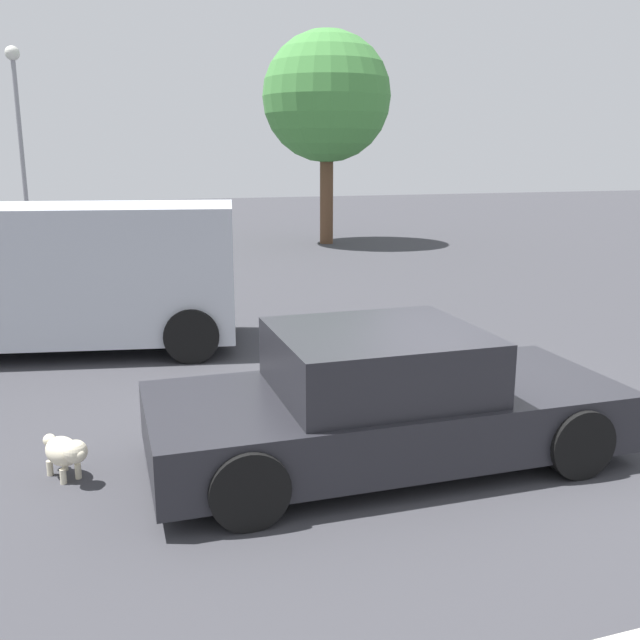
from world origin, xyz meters
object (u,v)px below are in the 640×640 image
dog (65,452)px  light_post_near (18,110)px  sedan_foreground (384,401)px  van_white (51,273)px

dog → light_post_near: (-1.53, 18.49, 3.88)m
sedan_foreground → dog: 2.89m
van_white → light_post_near: light_post_near is taller
sedan_foreground → dog: size_ratio=7.51×
sedan_foreground → van_white: (-3.07, 5.08, 0.56)m
sedan_foreground → van_white: van_white is taller
dog → light_post_near: 18.95m
dog → light_post_near: size_ratio=0.10×
dog → van_white: 4.69m
dog → light_post_near: bearing=155.9°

